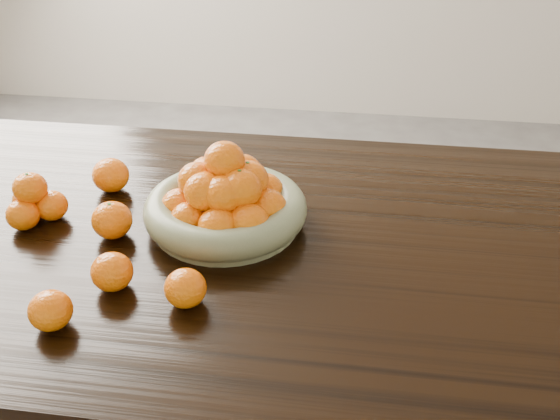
# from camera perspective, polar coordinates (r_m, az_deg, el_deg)

# --- Properties ---
(dining_table) EXTENTS (2.00, 1.00, 0.75)m
(dining_table) POSITION_cam_1_polar(r_m,az_deg,el_deg) (1.35, 0.75, -5.75)
(dining_table) COLOR black
(dining_table) RESTS_ON ground
(fruit_bowl) EXTENTS (0.35, 0.35, 0.19)m
(fruit_bowl) POSITION_cam_1_polar(r_m,az_deg,el_deg) (1.31, -4.94, 0.85)
(fruit_bowl) COLOR gray
(fruit_bowl) RESTS_ON dining_table
(orange_pyramid) EXTENTS (0.13, 0.13, 0.11)m
(orange_pyramid) POSITION_cam_1_polar(r_m,az_deg,el_deg) (1.43, -21.63, 0.71)
(orange_pyramid) COLOR orange
(orange_pyramid) RESTS_ON dining_table
(loose_orange_0) EXTENTS (0.08, 0.08, 0.08)m
(loose_orange_0) POSITION_cam_1_polar(r_m,az_deg,el_deg) (1.33, -15.11, -0.90)
(loose_orange_0) COLOR orange
(loose_orange_0) RESTS_ON dining_table
(loose_orange_1) EXTENTS (0.08, 0.08, 0.07)m
(loose_orange_1) POSITION_cam_1_polar(r_m,az_deg,el_deg) (1.18, -15.11, -5.48)
(loose_orange_1) COLOR orange
(loose_orange_1) RESTS_ON dining_table
(loose_orange_2) EXTENTS (0.08, 0.08, 0.07)m
(loose_orange_2) POSITION_cam_1_polar(r_m,az_deg,el_deg) (1.12, -8.65, -7.08)
(loose_orange_2) COLOR orange
(loose_orange_2) RESTS_ON dining_table
(loose_orange_3) EXTENTS (0.09, 0.09, 0.08)m
(loose_orange_3) POSITION_cam_1_polar(r_m,az_deg,el_deg) (1.50, -15.22, 3.10)
(loose_orange_3) COLOR orange
(loose_orange_3) RESTS_ON dining_table
(loose_orange_4) EXTENTS (0.07, 0.07, 0.07)m
(loose_orange_4) POSITION_cam_1_polar(r_m,az_deg,el_deg) (1.13, -20.25, -8.61)
(loose_orange_4) COLOR orange
(loose_orange_4) RESTS_ON dining_table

